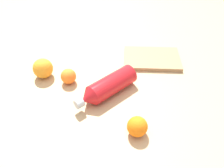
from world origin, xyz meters
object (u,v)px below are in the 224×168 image
orange_1 (43,68)px  orange_2 (137,127)px  cutting_board (152,59)px  water_bottle (107,87)px  orange_0 (68,76)px

orange_1 → orange_2: (-0.43, 0.22, -0.01)m
orange_1 → cutting_board: (-0.44, -0.21, -0.03)m
cutting_board → water_bottle: bearing=50.8°
orange_1 → orange_2: 0.48m
water_bottle → orange_1: orange_1 is taller
orange_0 → orange_2: size_ratio=0.92×
orange_0 → cutting_board: orange_0 is taller
orange_2 → water_bottle: bearing=-49.9°
water_bottle → orange_2: (-0.14, 0.16, -0.00)m
cutting_board → orange_2: bearing=78.6°
water_bottle → orange_0: size_ratio=3.96×
orange_1 → orange_2: bearing=153.1°
orange_0 → water_bottle: bearing=167.6°
orange_0 → orange_1: bearing=-7.8°
orange_1 → cutting_board: orange_1 is taller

